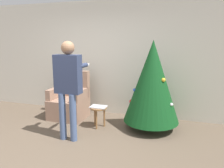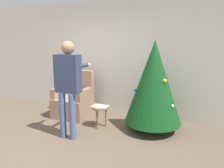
% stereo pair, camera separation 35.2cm
% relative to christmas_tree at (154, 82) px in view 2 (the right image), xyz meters
% --- Properties ---
extents(ground_plane, '(14.00, 14.00, 0.00)m').
position_rel_christmas_tree_xyz_m(ground_plane, '(-1.32, -1.51, -0.98)').
color(ground_plane, brown).
extents(wall_back, '(8.00, 0.06, 2.70)m').
position_rel_christmas_tree_xyz_m(wall_back, '(-1.32, 0.72, 0.37)').
color(wall_back, beige).
rests_on(wall_back, ground_plane).
extents(christmas_tree, '(1.11, 1.11, 1.79)m').
position_rel_christmas_tree_xyz_m(christmas_tree, '(0.00, 0.00, 0.00)').
color(christmas_tree, brown).
rests_on(christmas_tree, ground_plane).
extents(armchair, '(0.79, 0.70, 1.08)m').
position_rel_christmas_tree_xyz_m(armchair, '(-1.91, 0.11, -0.62)').
color(armchair, '#93705B').
rests_on(armchair, ground_plane).
extents(person_standing, '(0.48, 0.57, 1.77)m').
position_rel_christmas_tree_xyz_m(person_standing, '(-1.35, -0.92, 0.10)').
color(person_standing, '#475B84').
rests_on(person_standing, ground_plane).
extents(side_stool, '(0.35, 0.35, 0.43)m').
position_rel_christmas_tree_xyz_m(side_stool, '(-1.04, -0.25, -0.63)').
color(side_stool, olive).
rests_on(side_stool, ground_plane).
extents(laptop, '(0.33, 0.24, 0.02)m').
position_rel_christmas_tree_xyz_m(laptop, '(-1.04, -0.25, -0.54)').
color(laptop, silver).
rests_on(laptop, side_stool).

